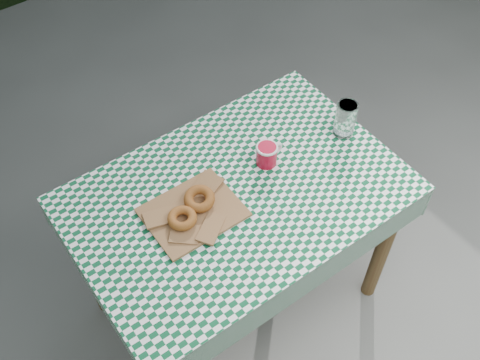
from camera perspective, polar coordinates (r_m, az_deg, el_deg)
name	(u,v)px	position (r m, az deg, el deg)	size (l,w,h in m)	color
ground	(279,300)	(2.54, 4.00, -12.07)	(60.00, 60.00, 0.00)	#4E4E49
table	(238,252)	(2.22, -0.23, -7.36)	(1.10, 0.74, 0.75)	brown
tablecloth	(237,193)	(1.91, -0.26, -1.36)	(1.12, 0.76, 0.01)	#0B4827
paper_bag	(193,212)	(1.85, -4.80, -3.22)	(0.31, 0.24, 0.02)	#9A7543
bagel_front	(182,218)	(1.81, -5.89, -3.88)	(0.10, 0.10, 0.03)	#9B5B20
bagel_back	(199,199)	(1.85, -4.15, -1.91)	(0.10, 0.10, 0.03)	brown
coffee_mug	(267,155)	(1.96, 2.72, 2.57)	(0.15, 0.15, 0.08)	#AB0B23
drinking_glass	(345,119)	(2.08, 10.64, 6.11)	(0.08, 0.08, 0.14)	white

